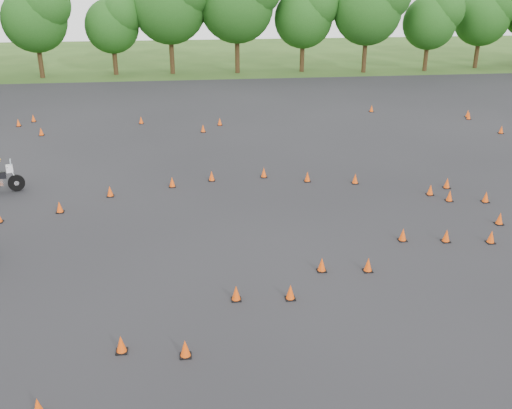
% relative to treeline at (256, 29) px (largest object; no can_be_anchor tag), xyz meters
% --- Properties ---
extents(ground, '(140.00, 140.00, 0.00)m').
position_rel_treeline_xyz_m(ground, '(-3.81, -34.88, -4.58)').
color(ground, '#2D5119').
rests_on(ground, ground).
extents(asphalt_pad, '(62.00, 62.00, 0.00)m').
position_rel_treeline_xyz_m(asphalt_pad, '(-3.81, -28.88, -4.58)').
color(asphalt_pad, black).
rests_on(asphalt_pad, ground).
extents(treeline, '(86.44, 32.73, 10.77)m').
position_rel_treeline_xyz_m(treeline, '(0.00, 0.00, 0.00)').
color(treeline, '#1C4915').
rests_on(treeline, ground).
extents(traffic_cones, '(35.85, 32.99, 0.45)m').
position_rel_treeline_xyz_m(traffic_cones, '(-3.90, -29.32, -4.35)').
color(traffic_cones, '#F54D0A').
rests_on(traffic_cones, asphalt_pad).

